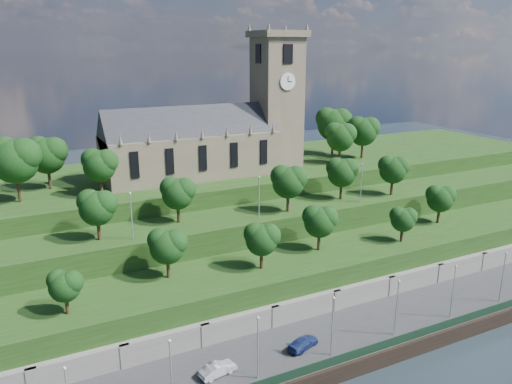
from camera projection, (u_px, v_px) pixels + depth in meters
ground at (356, 376)px, 60.25m from camera, size 320.00×320.00×0.00m
promenade at (328, 343)px, 65.12m from camera, size 160.00×12.00×2.00m
quay_wall at (356, 368)px, 59.90m from camera, size 160.00×0.50×2.20m
fence at (354, 354)px, 60.03m from camera, size 160.00×0.10×1.20m
retaining_wall at (304, 312)px, 69.84m from camera, size 160.00×2.10×5.00m
embankment_lower at (283, 285)px, 74.60m from camera, size 160.00×12.00×8.00m
embankment_upper at (251, 247)px, 83.49m from camera, size 160.00×10.00×12.00m
hilltop at (206, 204)px, 101.12m from camera, size 160.00×32.00×15.00m
church at (215, 134)px, 93.81m from camera, size 38.60×12.35×27.60m
trees_lower at (300, 227)px, 73.80m from camera, size 67.78×8.30×7.17m
trees_upper at (273, 182)px, 81.24m from camera, size 57.57×8.07×7.88m
trees_hilltop at (224, 140)px, 93.88m from camera, size 74.84×16.11×10.52m
lamp_posts_promenade at (332, 322)px, 59.71m from camera, size 60.36×0.36×7.89m
lamp_posts_upper at (259, 194)px, 78.10m from camera, size 40.36×0.36×6.98m
car_middle at (218, 369)px, 57.08m from camera, size 4.68×2.35×1.47m
car_right at (303, 343)px, 62.25m from camera, size 5.11×3.42×1.37m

